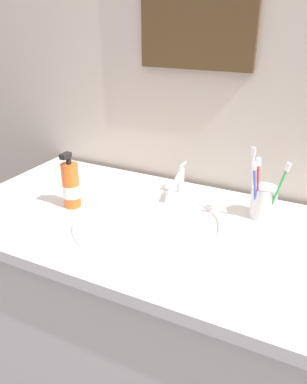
# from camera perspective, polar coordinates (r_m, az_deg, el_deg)

# --- Properties ---
(tiled_wall_back) EXTENTS (2.42, 0.04, 2.40)m
(tiled_wall_back) POSITION_cam_1_polar(r_m,az_deg,el_deg) (1.37, 6.48, 16.49)
(tiled_wall_back) COLOR beige
(tiled_wall_back) RESTS_ON ground
(vanity_counter) EXTENTS (1.22, 0.64, 0.83)m
(vanity_counter) POSITION_cam_1_polar(r_m,az_deg,el_deg) (1.42, -0.60, -18.89)
(vanity_counter) COLOR silver
(vanity_counter) RESTS_ON ground
(sink_basin) EXTENTS (0.45, 0.45, 0.11)m
(sink_basin) POSITION_cam_1_polar(r_m,az_deg,el_deg) (1.18, -0.66, -6.19)
(sink_basin) COLOR white
(sink_basin) RESTS_ON vanity_counter
(faucet) EXTENTS (0.02, 0.14, 0.11)m
(faucet) POSITION_cam_1_polar(r_m,az_deg,el_deg) (1.31, 3.69, 1.59)
(faucet) COLOR silver
(faucet) RESTS_ON sink_basin
(toothbrush_cup) EXTENTS (0.08, 0.08, 0.10)m
(toothbrush_cup) POSITION_cam_1_polar(r_m,az_deg,el_deg) (1.22, 15.71, -1.40)
(toothbrush_cup) COLOR white
(toothbrush_cup) RESTS_ON vanity_counter
(toothbrush_red) EXTENTS (0.02, 0.03, 0.19)m
(toothbrush_red) POSITION_cam_1_polar(r_m,az_deg,el_deg) (1.16, 14.97, 1.03)
(toothbrush_red) COLOR red
(toothbrush_red) RESTS_ON toothbrush_cup
(toothbrush_green) EXTENTS (0.06, 0.04, 0.19)m
(toothbrush_green) POSITION_cam_1_polar(r_m,az_deg,el_deg) (1.16, 17.80, 0.51)
(toothbrush_green) COLOR green
(toothbrush_green) RESTS_ON toothbrush_cup
(toothbrush_blue) EXTENTS (0.02, 0.06, 0.19)m
(toothbrush_blue) POSITION_cam_1_polar(r_m,az_deg,el_deg) (1.16, 14.55, 0.77)
(toothbrush_blue) COLOR blue
(toothbrush_blue) RESTS_ON toothbrush_cup
(toothbrush_white) EXTENTS (0.03, 0.01, 0.21)m
(toothbrush_white) POSITION_cam_1_polar(r_m,az_deg,el_deg) (1.19, 14.34, 2.11)
(toothbrush_white) COLOR white
(toothbrush_white) RESTS_ON toothbrush_cup
(soap_dispenser) EXTENTS (0.06, 0.06, 0.18)m
(soap_dispenser) POSITION_cam_1_polar(r_m,az_deg,el_deg) (1.25, -11.95, 0.89)
(soap_dispenser) COLOR orange
(soap_dispenser) RESTS_ON vanity_counter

